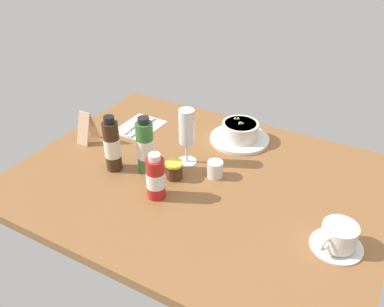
{
  "coord_description": "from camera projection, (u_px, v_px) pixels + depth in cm",
  "views": [
    {
      "loc": [
        -46.5,
        88.09,
        72.74
      ],
      "look_at": [
        3.37,
        -1.67,
        6.76
      ],
      "focal_mm": 37.4,
      "sensor_mm": 36.0,
      "label": 1
    }
  ],
  "objects": [
    {
      "name": "creamer_jug",
      "position": [
        215.0,
        169.0,
        1.22
      ],
      "size": [
        5.9,
        4.91,
        5.79
      ],
      "color": "silver",
      "rests_on": "ground_plane"
    },
    {
      "name": "sauce_bottle_green",
      "position": [
        145.0,
        147.0,
        1.22
      ],
      "size": [
        5.41,
        5.41,
        18.51
      ],
      "color": "#337233",
      "rests_on": "ground_plane"
    },
    {
      "name": "coffee_cup",
      "position": [
        338.0,
        237.0,
        0.97
      ],
      "size": [
        12.93,
        13.2,
        6.79
      ],
      "color": "silver",
      "rests_on": "ground_plane"
    },
    {
      "name": "ground_plane",
      "position": [
        199.0,
        181.0,
        1.24
      ],
      "size": [
        110.0,
        84.0,
        3.0
      ],
      "primitive_type": "cube",
      "color": "brown"
    },
    {
      "name": "sauce_bottle_red",
      "position": [
        156.0,
        178.0,
        1.12
      ],
      "size": [
        5.44,
        5.44,
        14.26
      ],
      "color": "#B21E19",
      "rests_on": "ground_plane"
    },
    {
      "name": "cutlery_setting",
      "position": [
        139.0,
        127.0,
        1.5
      ],
      "size": [
        13.8,
        17.77,
        0.9
      ],
      "color": "silver",
      "rests_on": "ground_plane"
    },
    {
      "name": "jam_jar",
      "position": [
        174.0,
        170.0,
        1.22
      ],
      "size": [
        5.45,
        5.45,
        5.52
      ],
      "color": "#422914",
      "rests_on": "ground_plane"
    },
    {
      "name": "menu_card",
      "position": [
        87.0,
        127.0,
        1.39
      ],
      "size": [
        4.66,
        7.4,
        11.37
      ],
      "color": "tan",
      "rests_on": "ground_plane"
    },
    {
      "name": "sauce_bottle_brown",
      "position": [
        112.0,
        146.0,
        1.23
      ],
      "size": [
        5.09,
        5.09,
        18.48
      ],
      "color": "#382314",
      "rests_on": "ground_plane"
    },
    {
      "name": "wine_glass",
      "position": [
        187.0,
        130.0,
        1.24
      ],
      "size": [
        6.51,
        6.51,
        18.74
      ],
      "color": "white",
      "rests_on": "ground_plane"
    },
    {
      "name": "porridge_bowl",
      "position": [
        240.0,
        132.0,
        1.4
      ],
      "size": [
        20.95,
        20.95,
        7.6
      ],
      "color": "silver",
      "rests_on": "ground_plane"
    }
  ]
}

